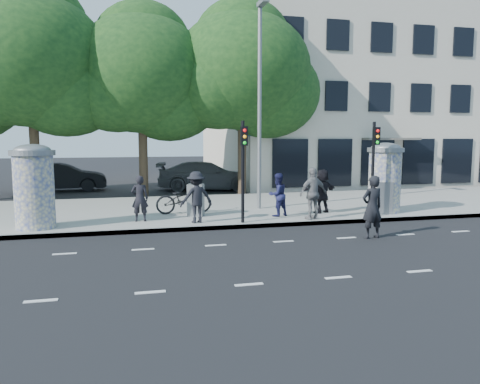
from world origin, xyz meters
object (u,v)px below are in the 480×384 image
object	(u,v)px
street_lamp	(260,91)
ped_b	(140,198)
traffic_pole_far	(374,159)
bicycle	(184,199)
ped_e	(313,193)
ped_d	(196,197)
ped_f	(322,191)
car_mid	(63,177)
traffic_pole_near	(243,161)
cabinet_left	(196,200)
ad_column_right	(385,176)
ped_c	(278,195)
car_right	(207,176)
cabinet_right	(384,198)
ad_column_left	(34,184)
man_road	(372,207)

from	to	relation	value
street_lamp	ped_b	size ratio (longest dim) A/B	5.09
traffic_pole_far	bicycle	bearing A→B (deg)	159.62
ped_e	ped_d	bearing A→B (deg)	-17.80
ped_b	ped_d	xyz separation A→B (m)	(1.84, -0.70, 0.08)
ped_f	car_mid	xyz separation A→B (m)	(-10.61, 11.25, -0.21)
street_lamp	ped_d	bearing A→B (deg)	-140.23
traffic_pole_near	cabinet_left	distance (m)	2.66
ad_column_right	bicycle	world-z (taller)	ad_column_right
ped_b	ped_c	size ratio (longest dim) A/B	1.00
car_right	ped_e	bearing A→B (deg)	-160.45
bicycle	car_right	size ratio (longest dim) A/B	0.38
ped_e	cabinet_right	bearing A→B (deg)	176.50
ad_column_left	bicycle	xyz separation A→B (m)	(4.91, 1.70, -0.84)
ad_column_right	ped_b	size ratio (longest dim) A/B	1.69
street_lamp	ped_f	bearing A→B (deg)	-37.41
ped_d	car_right	world-z (taller)	ped_d
ped_d	car_right	distance (m)	10.88
traffic_pole_far	ped_c	distance (m)	3.64
car_mid	car_right	world-z (taller)	car_right
ped_b	cabinet_left	world-z (taller)	ped_b
ped_c	ped_e	size ratio (longest dim) A/B	0.86
ad_column_left	cabinet_left	distance (m)	5.42
street_lamp	bicycle	bearing A→B (deg)	-172.06
ped_b	cabinet_right	size ratio (longest dim) A/B	1.30
ped_c	cabinet_left	distance (m)	2.98
bicycle	car_mid	size ratio (longest dim) A/B	0.45
traffic_pole_far	ped_b	bearing A→B (deg)	172.19
ad_column_right	car_right	size ratio (longest dim) A/B	0.48
car_right	ped_f	bearing A→B (deg)	-154.33
traffic_pole_far	man_road	xyz separation A→B (m)	(-1.48, -2.58, -1.29)
ad_column_left	ped_f	distance (m)	10.05
ped_c	car_right	xyz separation A→B (m)	(-0.85, 10.08, -0.13)
cabinet_right	car_mid	bearing A→B (deg)	149.62
street_lamp	ped_b	xyz separation A→B (m)	(-4.75, -1.72, -3.86)
ad_column_right	ped_d	bearing A→B (deg)	-176.17
street_lamp	ped_c	size ratio (longest dim) A/B	5.11
ped_c	ped_f	world-z (taller)	ped_f
ad_column_left	traffic_pole_far	size ratio (longest dim) A/B	0.78
traffic_pole_far	ped_d	size ratio (longest dim) A/B	1.97
ad_column_right	ped_f	world-z (taller)	ad_column_right
ped_f	car_right	bearing A→B (deg)	-94.81
traffic_pole_near	ped_e	size ratio (longest dim) A/B	1.87
ad_column_right	cabinet_right	world-z (taller)	ad_column_right
cabinet_left	ad_column_left	bearing A→B (deg)	-145.75
ped_e	bicycle	xyz separation A→B (m)	(-4.22, 2.35, -0.36)
ad_column_left	ped_b	size ratio (longest dim) A/B	1.69
ad_column_left	bicycle	size ratio (longest dim) A/B	1.26
ped_b	ped_d	world-z (taller)	ped_d
traffic_pole_far	cabinet_right	bearing A→B (deg)	35.43
ad_column_right	traffic_pole_far	xyz separation A→B (m)	(-1.00, -0.91, 0.69)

